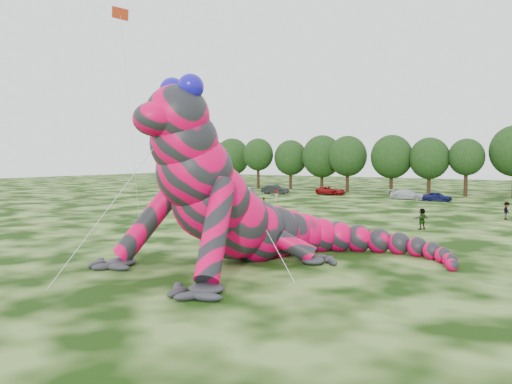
{
  "coord_description": "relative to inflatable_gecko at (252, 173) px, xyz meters",
  "views": [
    {
      "loc": [
        15.42,
        -22.14,
        5.89
      ],
      "look_at": [
        0.69,
        0.45,
        4.0
      ],
      "focal_mm": 35.0,
      "sensor_mm": 36.0,
      "label": 1
    }
  ],
  "objects": [
    {
      "name": "ground",
      "position": [
        0.25,
        -1.45,
        -4.98
      ],
      "size": [
        240.0,
        240.0,
        0.0
      ],
      "primitive_type": "plane",
      "color": "#16330A",
      "rests_on": "ground"
    },
    {
      "name": "inflatable_gecko",
      "position": [
        0.0,
        0.0,
        0.0
      ],
      "size": [
        21.02,
        23.33,
        9.96
      ],
      "primitive_type": null,
      "rotation": [
        0.0,
        0.0,
        -0.24
      ],
      "color": "#E70046",
      "rests_on": "ground"
    },
    {
      "name": "flying_kite",
      "position": [
        -15.86,
        4.89,
        11.03
      ],
      "size": [
        3.55,
        4.75,
        18.29
      ],
      "color": "red",
      "rests_on": "ground"
    },
    {
      "name": "tree_0",
      "position": [
        -54.31,
        57.78,
        -0.23
      ],
      "size": [
        6.91,
        6.22,
        9.51
      ],
      "primitive_type": null,
      "color": "black",
      "rests_on": "ground"
    },
    {
      "name": "tree_1",
      "position": [
        -48.11,
        56.6,
        -0.08
      ],
      "size": [
        6.74,
        6.07,
        9.81
      ],
      "primitive_type": null,
      "color": "black",
      "rests_on": "ground"
    },
    {
      "name": "tree_2",
      "position": [
        -42.77,
        57.31,
        -0.16
      ],
      "size": [
        7.04,
        6.34,
        9.64
      ],
      "primitive_type": null,
      "color": "black",
      "rests_on": "ground"
    },
    {
      "name": "tree_3",
      "position": [
        -35.47,
        55.62,
        -0.26
      ],
      "size": [
        5.81,
        5.23,
        9.44
      ],
      "primitive_type": null,
      "color": "black",
      "rests_on": "ground"
    },
    {
      "name": "tree_4",
      "position": [
        -29.39,
        57.26,
        -0.45
      ],
      "size": [
        6.22,
        5.6,
        9.06
      ],
      "primitive_type": null,
      "color": "black",
      "rests_on": "ground"
    },
    {
      "name": "tree_5",
      "position": [
        -22.88,
        56.98,
        -0.08
      ],
      "size": [
        7.16,
        6.44,
        9.8
      ],
      "primitive_type": null,
      "color": "black",
      "rests_on": "ground"
    },
    {
      "name": "tree_6",
      "position": [
        -17.31,
        55.23,
        -0.24
      ],
      "size": [
        6.52,
        5.86,
        9.49
      ],
      "primitive_type": null,
      "color": "black",
      "rests_on": "ground"
    },
    {
      "name": "tree_7",
      "position": [
        -9.83,
        55.35,
        -0.24
      ],
      "size": [
        6.68,
        6.01,
        9.48
      ],
      "primitive_type": null,
      "color": "black",
      "rests_on": "ground"
    },
    {
      "name": "tree_8",
      "position": [
        -3.97,
        55.53,
        -0.51
      ],
      "size": [
        6.14,
        5.53,
        8.94
      ],
      "primitive_type": null,
      "color": "black",
      "rests_on": "ground"
    },
    {
      "name": "tree_9",
      "position": [
        1.31,
        55.89,
        -0.64
      ],
      "size": [
        5.27,
        4.74,
        8.68
      ],
      "primitive_type": null,
      "color": "black",
      "rests_on": "ground"
    },
    {
      "name": "car_0",
      "position": [
        -32.51,
        46.1,
        -4.27
      ],
      "size": [
        4.21,
        1.75,
        1.42
      ],
      "primitive_type": "imported",
      "rotation": [
        0.0,
        0.0,
        1.59
      ],
      "color": "white",
      "rests_on": "ground"
    },
    {
      "name": "car_1",
      "position": [
        -25.13,
        44.59,
        -4.26
      ],
      "size": [
        4.56,
        2.24,
        1.44
      ],
      "primitive_type": "imported",
      "rotation": [
        0.0,
        0.0,
        1.74
      ],
      "color": "black",
      "rests_on": "ground"
    },
    {
      "name": "car_2",
      "position": [
        -17.07,
        48.13,
        -4.32
      ],
      "size": [
        5.05,
        2.84,
        1.33
      ],
      "primitive_type": "imported",
      "rotation": [
        0.0,
        0.0,
        1.44
      ],
      "color": "maroon",
      "rests_on": "ground"
    },
    {
      "name": "car_3",
      "position": [
        -4.33,
        45.82,
        -4.28
      ],
      "size": [
        4.93,
        2.13,
        1.41
      ],
      "primitive_type": "imported",
      "rotation": [
        0.0,
        0.0,
        1.54
      ],
      "color": "silver",
      "rests_on": "ground"
    },
    {
      "name": "car_4",
      "position": [
        -0.2,
        45.13,
        -4.36
      ],
      "size": [
        3.66,
        1.49,
        1.25
      ],
      "primitive_type": "imported",
      "rotation": [
        0.0,
        0.0,
        1.58
      ],
      "color": "#10144C",
      "rests_on": "ground"
    },
    {
      "name": "spectator_2",
      "position": [
        9.96,
        28.39,
        -4.14
      ],
      "size": [
        0.81,
        1.18,
        1.68
      ],
      "primitive_type": "imported",
      "rotation": [
        0.0,
        0.0,
        1.39
      ],
      "color": "gray",
      "rests_on": "ground"
    },
    {
      "name": "spectator_4",
      "position": [
        -17.59,
        32.31,
        -4.2
      ],
      "size": [
        0.62,
        0.84,
        1.57
      ],
      "primitive_type": "imported",
      "rotation": [
        0.0,
        0.0,
        1.74
      ],
      "color": "gray",
      "rests_on": "ground"
    },
    {
      "name": "spectator_0",
      "position": [
        -12.66,
        21.4,
        -4.19
      ],
      "size": [
        0.65,
        0.5,
        1.59
      ],
      "primitive_type": "imported",
      "rotation": [
        0.0,
        0.0,
        2.91
      ],
      "color": "gray",
      "rests_on": "ground"
    },
    {
      "name": "spectator_5",
      "position": [
        4.97,
        17.6,
        -4.11
      ],
      "size": [
        1.29,
        1.65,
        1.74
      ],
      "primitive_type": "imported",
      "rotation": [
        0.0,
        0.0,
        4.16
      ],
      "color": "gray",
      "rests_on": "ground"
    }
  ]
}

